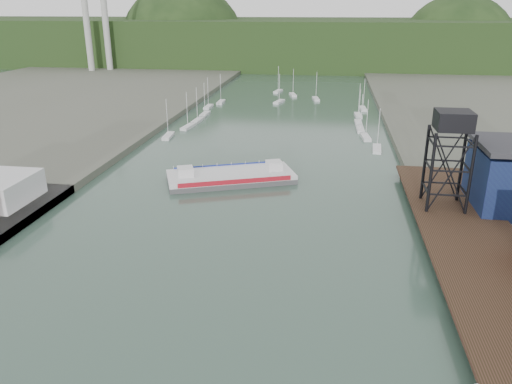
# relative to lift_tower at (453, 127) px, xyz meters

# --- Properties ---
(east_pier) EXTENTS (14.00, 70.00, 2.45)m
(east_pier) POSITION_rel_lift_tower_xyz_m (2.00, -13.00, -13.75)
(east_pier) COLOR black
(east_pier) RESTS_ON ground
(lift_tower) EXTENTS (6.50, 6.50, 16.00)m
(lift_tower) POSITION_rel_lift_tower_xyz_m (0.00, 0.00, 0.00)
(lift_tower) COLOR black
(lift_tower) RESTS_ON east_pier
(marina_sailboats) EXTENTS (57.71, 92.65, 0.90)m
(marina_sailboats) POSITION_rel_lift_tower_xyz_m (-34.92, 80.46, -15.30)
(marina_sailboats) COLOR silver
(marina_sailboats) RESTS_ON ground
(smokestacks) EXTENTS (11.20, 8.20, 60.00)m
(smokestacks) POSITION_rel_lift_tower_xyz_m (-141.00, 174.50, 14.35)
(smokestacks) COLOR #A9AAA5
(smokestacks) RESTS_ON ground
(distant_hills) EXTENTS (500.00, 120.00, 80.00)m
(distant_hills) POSITION_rel_lift_tower_xyz_m (-38.98, 243.35, -5.27)
(distant_hills) COLOR black
(distant_hills) RESTS_ON ground
(chain_ferry) EXTENTS (27.28, 18.73, 3.65)m
(chain_ferry) POSITION_rel_lift_tower_xyz_m (-38.67, 12.95, -14.60)
(chain_ferry) COLOR #4A494C
(chain_ferry) RESTS_ON ground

